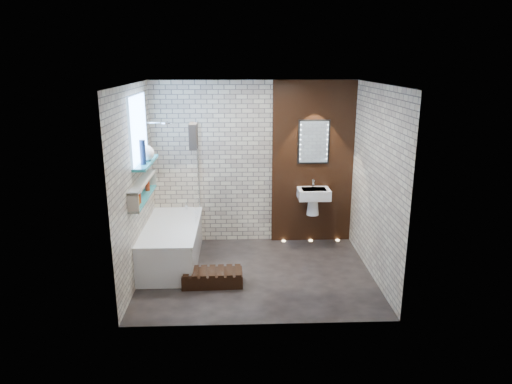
{
  "coord_description": "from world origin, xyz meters",
  "views": [
    {
      "loc": [
        -0.24,
        -5.98,
        2.89
      ],
      "look_at": [
        0.0,
        0.15,
        1.15
      ],
      "focal_mm": 32.75,
      "sensor_mm": 36.0,
      "label": 1
    }
  ],
  "objects_px": {
    "washbasin": "(313,197)",
    "walnut_step": "(213,278)",
    "bathtub": "(172,243)",
    "led_mirror": "(314,142)",
    "bath_screen": "(196,171)"
  },
  "relations": [
    {
      "from": "washbasin",
      "to": "walnut_step",
      "type": "relative_size",
      "value": 0.73
    },
    {
      "from": "bathtub",
      "to": "washbasin",
      "type": "bearing_deg",
      "value": 16.01
    },
    {
      "from": "washbasin",
      "to": "walnut_step",
      "type": "bearing_deg",
      "value": -138.39
    },
    {
      "from": "bath_screen",
      "to": "washbasin",
      "type": "height_order",
      "value": "bath_screen"
    },
    {
      "from": "bath_screen",
      "to": "washbasin",
      "type": "xyz_separation_m",
      "value": [
        1.82,
        0.18,
        -0.49
      ]
    },
    {
      "from": "washbasin",
      "to": "led_mirror",
      "type": "bearing_deg",
      "value": 90.0
    },
    {
      "from": "bath_screen",
      "to": "walnut_step",
      "type": "height_order",
      "value": "bath_screen"
    },
    {
      "from": "bath_screen",
      "to": "walnut_step",
      "type": "xyz_separation_m",
      "value": [
        0.27,
        -1.19,
        -1.19
      ]
    },
    {
      "from": "walnut_step",
      "to": "led_mirror",
      "type": "bearing_deg",
      "value": 44.72
    },
    {
      "from": "led_mirror",
      "to": "walnut_step",
      "type": "bearing_deg",
      "value": -135.28
    },
    {
      "from": "washbasin",
      "to": "walnut_step",
      "type": "height_order",
      "value": "washbasin"
    },
    {
      "from": "led_mirror",
      "to": "bathtub",
      "type": "bearing_deg",
      "value": -160.22
    },
    {
      "from": "bathtub",
      "to": "washbasin",
      "type": "height_order",
      "value": "washbasin"
    },
    {
      "from": "bathtub",
      "to": "washbasin",
      "type": "xyz_separation_m",
      "value": [
        2.17,
        0.62,
        0.5
      ]
    },
    {
      "from": "washbasin",
      "to": "led_mirror",
      "type": "relative_size",
      "value": 0.83
    }
  ]
}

